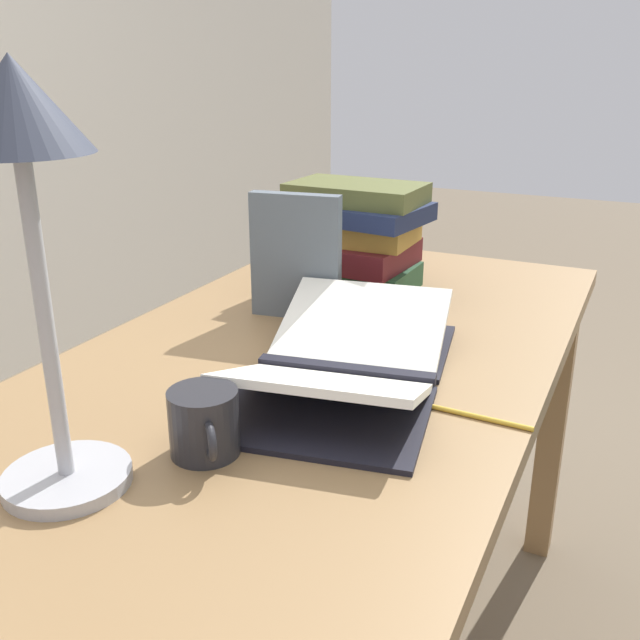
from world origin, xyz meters
name	(u,v)px	position (x,y,z in m)	size (l,w,h in m)	color
reading_desk	(309,410)	(0.00, 0.00, 0.66)	(1.49, 0.75, 0.76)	#937047
open_book	(346,362)	(-0.05, -0.09, 0.78)	(0.54, 0.37, 0.09)	black
book_stack_tall	(356,236)	(0.38, 0.08, 0.87)	(0.23, 0.30, 0.22)	#234C2D
book_standing_upright	(296,257)	(0.17, 0.11, 0.88)	(0.05, 0.17, 0.23)	slate
reading_lamp	(25,178)	(-0.45, 0.08, 1.11)	(0.15, 0.15, 0.47)	#ADADB2
coffee_mug	(204,423)	(-0.33, -0.02, 0.80)	(0.10, 0.10, 0.08)	#28282D
pencil	(476,416)	(-0.09, -0.30, 0.76)	(0.01, 0.15, 0.01)	gold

